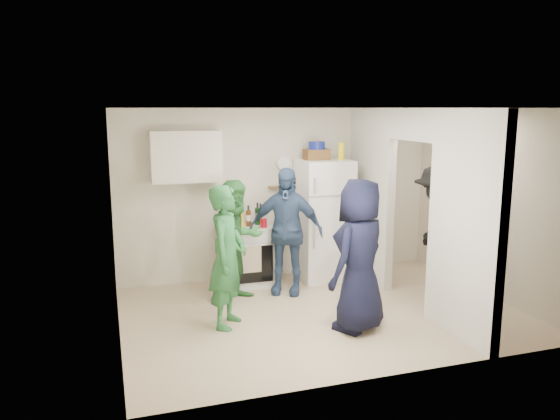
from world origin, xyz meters
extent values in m
plane|color=#C9B48E|center=(0.00, 0.00, 0.00)|extent=(4.80, 4.80, 0.00)
plane|color=silver|center=(0.00, 1.70, 1.25)|extent=(4.80, 0.00, 4.80)
plane|color=silver|center=(0.00, -1.70, 1.25)|extent=(4.80, 0.00, 4.80)
plane|color=silver|center=(-2.40, 0.00, 1.25)|extent=(0.00, 3.40, 3.40)
plane|color=silver|center=(2.40, 0.00, 1.25)|extent=(0.00, 3.40, 3.40)
plane|color=white|center=(0.00, 0.00, 2.50)|extent=(4.80, 4.80, 0.00)
cube|color=silver|center=(1.20, 1.10, 1.25)|extent=(0.12, 1.20, 2.50)
cube|color=silver|center=(1.20, -1.10, 1.25)|extent=(0.12, 1.20, 2.50)
cube|color=silver|center=(1.20, 0.00, 2.30)|extent=(0.12, 1.00, 0.40)
cube|color=white|center=(-0.62, 1.37, 0.43)|extent=(0.73, 0.61, 0.87)
cube|color=silver|center=(-1.40, 1.52, 1.85)|extent=(0.95, 0.34, 0.70)
cube|color=white|center=(0.56, 1.34, 0.88)|extent=(0.73, 0.71, 1.76)
cube|color=brown|center=(0.46, 1.39, 1.84)|extent=(0.35, 0.25, 0.15)
cylinder|color=navy|center=(0.46, 1.39, 1.97)|extent=(0.24, 0.24, 0.11)
cylinder|color=yellow|center=(0.78, 1.24, 1.89)|extent=(0.09, 0.09, 0.25)
cylinder|color=white|center=(0.05, 1.68, 1.70)|extent=(0.22, 0.02, 0.22)
cube|color=olive|center=(0.00, 1.65, 1.35)|extent=(0.35, 0.08, 0.03)
cube|color=black|center=(2.38, 0.20, 1.65)|extent=(0.03, 0.70, 0.80)
cube|color=white|center=(2.36, 0.20, 1.65)|extent=(0.04, 0.76, 0.86)
cube|color=white|center=(2.34, 0.20, 2.00)|extent=(0.04, 0.82, 0.18)
cylinder|color=yellow|center=(-0.74, 1.15, 0.99)|extent=(0.09, 0.09, 0.25)
cylinder|color=red|center=(-0.40, 1.17, 0.93)|extent=(0.09, 0.09, 0.12)
imported|color=#2D723A|center=(-1.18, -0.02, 0.83)|extent=(0.65, 0.72, 1.65)
imported|color=#3A843A|center=(-0.87, 0.79, 0.80)|extent=(0.95, 0.86, 1.60)
imported|color=#324A6E|center=(-0.18, 0.87, 0.86)|extent=(1.09, 0.86, 1.73)
imported|color=black|center=(0.21, -0.58, 0.87)|extent=(1.01, 0.93, 1.74)
imported|color=black|center=(1.67, 0.09, 0.89)|extent=(1.05, 1.32, 1.78)
cylinder|color=brown|center=(-0.89, 1.50, 0.99)|extent=(0.07, 0.07, 0.25)
cylinder|color=#164318|center=(-0.80, 1.31, 0.99)|extent=(0.08, 0.08, 0.25)
cylinder|color=#AEB3BC|center=(-0.69, 1.54, 1.00)|extent=(0.06, 0.06, 0.26)
cylinder|color=#622F11|center=(-0.58, 1.31, 1.02)|extent=(0.07, 0.07, 0.30)
cylinder|color=#B5BAC8|center=(-0.52, 1.53, 0.99)|extent=(0.07, 0.07, 0.25)
cylinder|color=#123413|center=(-0.43, 1.37, 1.03)|extent=(0.08, 0.08, 0.32)
cylinder|color=brown|center=(-0.35, 1.50, 1.01)|extent=(0.07, 0.07, 0.28)
cylinder|color=#959A9F|center=(-0.90, 1.25, 1.01)|extent=(0.06, 0.06, 0.30)
camera|label=1|loc=(-2.45, -5.94, 2.50)|focal=35.00mm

